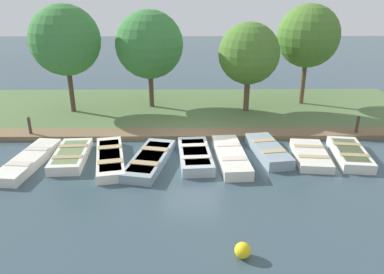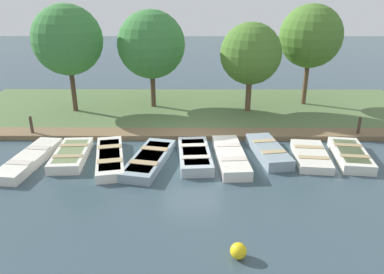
{
  "view_description": "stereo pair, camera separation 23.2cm",
  "coord_description": "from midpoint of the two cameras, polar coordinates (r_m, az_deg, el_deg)",
  "views": [
    {
      "loc": [
        14.28,
        -0.14,
        6.15
      ],
      "look_at": [
        0.38,
        0.01,
        0.65
      ],
      "focal_mm": 35.0,
      "sensor_mm": 36.0,
      "label": 1
    },
    {
      "loc": [
        14.28,
        0.09,
        6.15
      ],
      "look_at": [
        0.38,
        0.01,
        0.65
      ],
      "focal_mm": 35.0,
      "sensor_mm": 36.0,
      "label": 2
    }
  ],
  "objects": [
    {
      "name": "rowboat_7",
      "position": [
        15.21,
        18.07,
        -2.73
      ],
      "size": [
        2.77,
        1.49,
        0.33
      ],
      "rotation": [
        0.0,
        0.0,
        -0.11
      ],
      "color": "silver",
      "rests_on": "ground_plane"
    },
    {
      "name": "rowboat_1",
      "position": [
        15.18,
        -17.49,
        -2.59
      ],
      "size": [
        2.84,
        1.35,
        0.39
      ],
      "rotation": [
        0.0,
        0.0,
        0.06
      ],
      "color": "silver",
      "rests_on": "ground_plane"
    },
    {
      "name": "ground_plane",
      "position": [
        15.55,
        0.4,
        -1.71
      ],
      "size": [
        80.0,
        80.0,
        0.0
      ],
      "primitive_type": "plane",
      "color": "#384C56"
    },
    {
      "name": "park_tree_right",
      "position": [
        21.19,
        17.95,
        14.38
      ],
      "size": [
        3.27,
        3.27,
        5.51
      ],
      "color": "brown",
      "rests_on": "ground_plane"
    },
    {
      "name": "rowboat_6",
      "position": [
        15.08,
        11.99,
        -2.07
      ],
      "size": [
        3.04,
        1.44,
        0.44
      ],
      "rotation": [
        0.0,
        0.0,
        0.15
      ],
      "color": "#8C9EA8",
      "rests_on": "ground_plane"
    },
    {
      "name": "dock_walkway",
      "position": [
        16.77,
        0.4,
        0.46
      ],
      "size": [
        1.08,
        23.21,
        0.21
      ],
      "color": "brown",
      "rests_on": "ground_plane"
    },
    {
      "name": "shore_bank",
      "position": [
        20.2,
        0.39,
        4.18
      ],
      "size": [
        8.0,
        24.0,
        0.21
      ],
      "color": "#567042",
      "rests_on": "ground_plane"
    },
    {
      "name": "park_tree_left",
      "position": [
        19.9,
        -5.89,
        13.83
      ],
      "size": [
        3.49,
        3.49,
        5.26
      ],
      "color": "#4C3828",
      "rests_on": "ground_plane"
    },
    {
      "name": "rowboat_5",
      "position": [
        14.4,
        6.33,
        -2.92
      ],
      "size": [
        3.52,
        1.26,
        0.42
      ],
      "rotation": [
        0.0,
        0.0,
        0.07
      ],
      "color": "silver",
      "rests_on": "ground_plane"
    },
    {
      "name": "rowboat_0",
      "position": [
        15.35,
        -23.1,
        -3.11
      ],
      "size": [
        3.66,
        1.38,
        0.38
      ],
      "rotation": [
        0.0,
        0.0,
        -0.12
      ],
      "color": "silver",
      "rests_on": "ground_plane"
    },
    {
      "name": "rowboat_3",
      "position": [
        14.2,
        -6.03,
        -3.4
      ],
      "size": [
        3.59,
        1.83,
        0.36
      ],
      "rotation": [
        0.0,
        0.0,
        -0.21
      ],
      "color": "#8C9EA8",
      "rests_on": "ground_plane"
    },
    {
      "name": "mooring_post_far",
      "position": [
        18.07,
        24.42,
        1.37
      ],
      "size": [
        0.13,
        0.13,
        0.99
      ],
      "color": "#47382D",
      "rests_on": "ground_plane"
    },
    {
      "name": "rowboat_8",
      "position": [
        15.75,
        23.37,
        -2.5
      ],
      "size": [
        2.93,
        1.49,
        0.39
      ],
      "rotation": [
        0.0,
        0.0,
        -0.13
      ],
      "color": "silver",
      "rests_on": "ground_plane"
    },
    {
      "name": "buoy",
      "position": [
        9.62,
        7.8,
        -16.82
      ],
      "size": [
        0.41,
        0.41,
        0.41
      ],
      "color": "yellow",
      "rests_on": "ground_plane"
    },
    {
      "name": "rowboat_2",
      "position": [
        14.59,
        -11.97,
        -3.06
      ],
      "size": [
        3.68,
        1.7,
        0.37
      ],
      "rotation": [
        0.0,
        0.0,
        0.21
      ],
      "color": "silver",
      "rests_on": "ground_plane"
    },
    {
      "name": "park_tree_center",
      "position": [
        19.32,
        9.28,
        12.4
      ],
      "size": [
        3.07,
        3.07,
        4.71
      ],
      "color": "brown",
      "rests_on": "ground_plane"
    },
    {
      "name": "rowboat_4",
      "position": [
        14.39,
        0.87,
        -2.82
      ],
      "size": [
        3.07,
        1.39,
        0.41
      ],
      "rotation": [
        0.0,
        0.0,
        0.08
      ],
      "color": "#B2BCC1",
      "rests_on": "ground_plane"
    },
    {
      "name": "mooring_post_near",
      "position": [
        17.94,
        -22.91,
        1.48
      ],
      "size": [
        0.13,
        0.13,
        0.99
      ],
      "color": "#47382D",
      "rests_on": "ground_plane"
    },
    {
      "name": "park_tree_far_left",
      "position": [
        19.89,
        -18.12,
        13.86
      ],
      "size": [
        3.45,
        3.45,
        5.56
      ],
      "color": "#4C3828",
      "rests_on": "ground_plane"
    }
  ]
}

